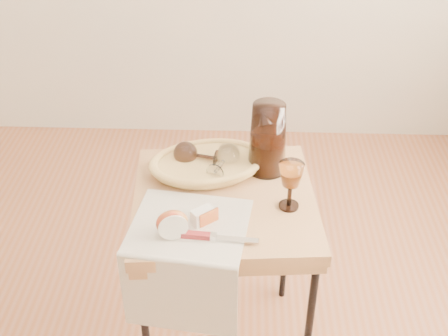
# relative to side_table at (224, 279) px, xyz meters

# --- Properties ---
(side_table) EXTENTS (0.60, 0.60, 0.71)m
(side_table) POSITION_rel_side_table_xyz_m (0.00, 0.00, 0.00)
(side_table) COLOR brown
(side_table) RESTS_ON floor
(tea_towel) EXTENTS (0.37, 0.34, 0.01)m
(tea_towel) POSITION_rel_side_table_xyz_m (-0.09, -0.15, 0.36)
(tea_towel) COLOR white
(tea_towel) RESTS_ON side_table
(bread_basket) EXTENTS (0.38, 0.31, 0.05)m
(bread_basket) POSITION_rel_side_table_xyz_m (-0.06, 0.13, 0.38)
(bread_basket) COLOR tan
(bread_basket) RESTS_ON side_table
(goblet_lying_a) EXTENTS (0.14, 0.11, 0.08)m
(goblet_lying_a) POSITION_rel_side_table_xyz_m (-0.09, 0.15, 0.40)
(goblet_lying_a) COLOR #412A22
(goblet_lying_a) RESTS_ON bread_basket
(goblet_lying_b) EXTENTS (0.12, 0.15, 0.08)m
(goblet_lying_b) POSITION_rel_side_table_xyz_m (-0.01, 0.11, 0.40)
(goblet_lying_b) COLOR white
(goblet_lying_b) RESTS_ON bread_basket
(pitcher) EXTENTS (0.24, 0.29, 0.28)m
(pitcher) POSITION_rel_side_table_xyz_m (0.13, 0.15, 0.47)
(pitcher) COLOR black
(pitcher) RESTS_ON side_table
(wine_goblet) EXTENTS (0.10, 0.10, 0.16)m
(wine_goblet) POSITION_rel_side_table_xyz_m (0.19, -0.04, 0.43)
(wine_goblet) COLOR white
(wine_goblet) RESTS_ON side_table
(apple_half) EXTENTS (0.10, 0.07, 0.08)m
(apple_half) POSITION_rel_side_table_xyz_m (-0.14, -0.19, 0.40)
(apple_half) COLOR #B60D1C
(apple_half) RESTS_ON tea_towel
(apple_wedge) EXTENTS (0.07, 0.07, 0.04)m
(apple_wedge) POSITION_rel_side_table_xyz_m (-0.06, -0.13, 0.38)
(apple_wedge) COLOR white
(apple_wedge) RESTS_ON tea_towel
(table_knife) EXTENTS (0.21, 0.04, 0.02)m
(table_knife) POSITION_rel_side_table_xyz_m (-0.01, -0.20, 0.37)
(table_knife) COLOR silver
(table_knife) RESTS_ON tea_towel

